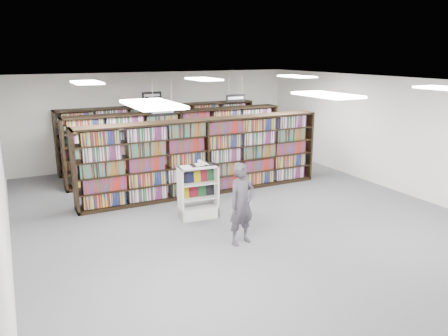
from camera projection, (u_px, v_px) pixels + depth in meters
name	position (u px, v px, depth m)	size (l,w,h in m)	color
floor	(239.00, 216.00, 10.61)	(12.00, 12.00, 0.00)	#505055
ceiling	(240.00, 82.00, 9.79)	(10.00, 12.00, 0.10)	white
wall_back	(158.00, 118.00, 15.38)	(10.00, 0.10, 3.20)	white
wall_left	(1.00, 178.00, 8.03)	(0.10, 12.00, 3.20)	white
wall_right	(394.00, 134.00, 12.37)	(0.10, 12.00, 3.20)	white
bookshelf_row_near	(205.00, 157.00, 12.07)	(7.00, 0.60, 2.10)	black
bookshelf_row_mid	(179.00, 144.00, 13.80)	(7.00, 0.60, 2.10)	black
bookshelf_row_far	(161.00, 135.00, 15.26)	(7.00, 0.60, 2.10)	black
aisle_sign_left	(163.00, 111.00, 10.17)	(0.65, 0.02, 0.80)	#B2B2B7
aisle_sign_right	(236.00, 97.00, 13.20)	(0.65, 0.02, 0.80)	#B2B2B7
aisle_sign_center	(152.00, 95.00, 14.06)	(0.65, 0.02, 0.80)	#B2B2B7
troffer_front_left	(152.00, 104.00, 5.91)	(0.60, 1.20, 0.04)	white
troffer_front_center	(327.00, 95.00, 7.21)	(0.60, 1.20, 0.04)	white
troffer_front_right	(448.00, 89.00, 8.51)	(0.60, 1.20, 0.04)	white
troffer_back_left	(87.00, 83.00, 10.23)	(0.60, 1.20, 0.04)	white
troffer_back_center	(204.00, 79.00, 11.53)	(0.60, 1.20, 0.04)	white
troffer_back_right	(297.00, 76.00, 12.83)	(0.60, 1.20, 0.04)	white
endcap_display	(198.00, 199.00, 10.42)	(0.95, 0.54, 1.27)	white
open_book	(202.00, 164.00, 10.27)	(0.57, 0.37, 0.12)	black
shopper	(242.00, 204.00, 8.88)	(0.63, 0.41, 1.72)	#433F48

